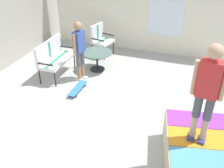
{
  "coord_description": "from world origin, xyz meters",
  "views": [
    {
      "loc": [
        -4.57,
        -1.48,
        3.63
      ],
      "look_at": [
        0.08,
        0.15,
        0.7
      ],
      "focal_mm": 41.67,
      "sensor_mm": 36.0,
      "label": 1
    }
  ],
  "objects_px": {
    "patio_chair_near_house": "(100,37)",
    "person_watching": "(79,47)",
    "patio_bench": "(53,55)",
    "person_skater": "(207,88)",
    "patio_table": "(97,57)",
    "skateboard_by_bench": "(78,88)",
    "skate_ramp": "(203,152)"
  },
  "relations": [
    {
      "from": "patio_chair_near_house",
      "to": "skateboard_by_bench",
      "type": "height_order",
      "value": "patio_chair_near_house"
    },
    {
      "from": "patio_bench",
      "to": "person_watching",
      "type": "height_order",
      "value": "person_watching"
    },
    {
      "from": "patio_bench",
      "to": "person_watching",
      "type": "xyz_separation_m",
      "value": [
        0.03,
        -0.82,
        0.34
      ]
    },
    {
      "from": "patio_bench",
      "to": "person_skater",
      "type": "distance_m",
      "value": 4.68
    },
    {
      "from": "patio_chair_near_house",
      "to": "skateboard_by_bench",
      "type": "relative_size",
      "value": 1.27
    },
    {
      "from": "skate_ramp",
      "to": "patio_chair_near_house",
      "type": "distance_m",
      "value": 5.22
    },
    {
      "from": "person_watching",
      "to": "skateboard_by_bench",
      "type": "distance_m",
      "value": 1.09
    },
    {
      "from": "patio_chair_near_house",
      "to": "patio_table",
      "type": "xyz_separation_m",
      "value": [
        -1.06,
        -0.33,
        -0.21
      ]
    },
    {
      "from": "patio_bench",
      "to": "patio_chair_near_house",
      "type": "distance_m",
      "value": 1.9
    },
    {
      "from": "patio_bench",
      "to": "patio_table",
      "type": "height_order",
      "value": "patio_bench"
    },
    {
      "from": "patio_bench",
      "to": "patio_table",
      "type": "relative_size",
      "value": 1.4
    },
    {
      "from": "patio_table",
      "to": "person_skater",
      "type": "distance_m",
      "value": 4.32
    },
    {
      "from": "skateboard_by_bench",
      "to": "skate_ramp",
      "type": "bearing_deg",
      "value": -115.87
    },
    {
      "from": "patio_chair_near_house",
      "to": "patio_table",
      "type": "bearing_deg",
      "value": -162.94
    },
    {
      "from": "skate_ramp",
      "to": "patio_table",
      "type": "xyz_separation_m",
      "value": [
        2.83,
        3.13,
        0.08
      ]
    },
    {
      "from": "patio_bench",
      "to": "patio_chair_near_house",
      "type": "xyz_separation_m",
      "value": [
        1.77,
        -0.71,
        -0.0
      ]
    },
    {
      "from": "patio_bench",
      "to": "person_skater",
      "type": "xyz_separation_m",
      "value": [
        -2.19,
        -4.01,
        1.01
      ]
    },
    {
      "from": "patio_chair_near_house",
      "to": "skate_ramp",
      "type": "bearing_deg",
      "value": -138.4
    },
    {
      "from": "patio_bench",
      "to": "patio_chair_near_house",
      "type": "height_order",
      "value": "same"
    },
    {
      "from": "patio_table",
      "to": "skateboard_by_bench",
      "type": "bearing_deg",
      "value": 178.95
    },
    {
      "from": "patio_table",
      "to": "person_skater",
      "type": "xyz_separation_m",
      "value": [
        -2.89,
        -2.97,
        1.22
      ]
    },
    {
      "from": "patio_bench",
      "to": "skateboard_by_bench",
      "type": "bearing_deg",
      "value": -120.61
    },
    {
      "from": "skate_ramp",
      "to": "patio_bench",
      "type": "relative_size",
      "value": 1.85
    },
    {
      "from": "patio_chair_near_house",
      "to": "person_watching",
      "type": "xyz_separation_m",
      "value": [
        -1.74,
        -0.11,
        0.34
      ]
    },
    {
      "from": "skate_ramp",
      "to": "patio_table",
      "type": "bearing_deg",
      "value": 47.89
    },
    {
      "from": "patio_table",
      "to": "person_skater",
      "type": "relative_size",
      "value": 0.54
    },
    {
      "from": "skate_ramp",
      "to": "patio_chair_near_house",
      "type": "height_order",
      "value": "patio_chair_near_house"
    },
    {
      "from": "patio_table",
      "to": "person_watching",
      "type": "xyz_separation_m",
      "value": [
        -0.67,
        0.21,
        0.55
      ]
    },
    {
      "from": "skate_ramp",
      "to": "person_watching",
      "type": "height_order",
      "value": "person_watching"
    },
    {
      "from": "person_watching",
      "to": "person_skater",
      "type": "height_order",
      "value": "person_skater"
    },
    {
      "from": "patio_chair_near_house",
      "to": "skateboard_by_bench",
      "type": "bearing_deg",
      "value": -172.71
    },
    {
      "from": "person_watching",
      "to": "patio_chair_near_house",
      "type": "bearing_deg",
      "value": 3.77
    }
  ]
}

